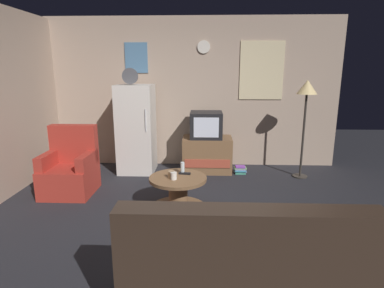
# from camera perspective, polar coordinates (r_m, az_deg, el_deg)

# --- Properties ---
(ground_plane) EXTENTS (12.00, 12.00, 0.00)m
(ground_plane) POSITION_cam_1_polar(r_m,az_deg,el_deg) (3.79, -1.32, -14.35)
(ground_plane) COLOR #232328
(wall_with_art) EXTENTS (5.20, 0.12, 2.64)m
(wall_with_art) POSITION_cam_1_polar(r_m,az_deg,el_deg) (5.81, 0.20, 9.14)
(wall_with_art) COLOR tan
(wall_with_art) RESTS_ON ground_plane
(fridge) EXTENTS (0.60, 0.62, 1.77)m
(fridge) POSITION_cam_1_polar(r_m,az_deg,el_deg) (5.52, -9.96, 2.71)
(fridge) COLOR silver
(fridge) RESTS_ON ground_plane
(tv_stand) EXTENTS (0.84, 0.53, 0.60)m
(tv_stand) POSITION_cam_1_polar(r_m,az_deg,el_deg) (5.55, 2.75, -1.86)
(tv_stand) COLOR brown
(tv_stand) RESTS_ON ground_plane
(crt_tv) EXTENTS (0.54, 0.51, 0.44)m
(crt_tv) POSITION_cam_1_polar(r_m,az_deg,el_deg) (5.43, 2.56, 3.46)
(crt_tv) COLOR black
(crt_tv) RESTS_ON tv_stand
(standing_lamp) EXTENTS (0.32, 0.32, 1.59)m
(standing_lamp) POSITION_cam_1_polar(r_m,az_deg,el_deg) (5.35, 19.89, 8.31)
(standing_lamp) COLOR #332D28
(standing_lamp) RESTS_ON ground_plane
(coffee_table) EXTENTS (0.72, 0.72, 0.44)m
(coffee_table) POSITION_cam_1_polar(r_m,az_deg,el_deg) (4.06, -2.51, -8.90)
(coffee_table) COLOR brown
(coffee_table) RESTS_ON ground_plane
(wine_glass) EXTENTS (0.05, 0.05, 0.15)m
(wine_glass) POSITION_cam_1_polar(r_m,az_deg,el_deg) (4.10, -1.72, -4.29)
(wine_glass) COLOR silver
(wine_glass) RESTS_ON coffee_table
(mug_ceramic_white) EXTENTS (0.08, 0.08, 0.09)m
(mug_ceramic_white) POSITION_cam_1_polar(r_m,az_deg,el_deg) (3.89, -3.31, -5.73)
(mug_ceramic_white) COLOR silver
(mug_ceramic_white) RESTS_ON coffee_table
(mug_ceramic_tan) EXTENTS (0.08, 0.08, 0.09)m
(mug_ceramic_tan) POSITION_cam_1_polar(r_m,az_deg,el_deg) (3.94, -3.74, -5.49)
(mug_ceramic_tan) COLOR tan
(mug_ceramic_tan) RESTS_ON coffee_table
(remote_control) EXTENTS (0.15, 0.07, 0.02)m
(remote_control) POSITION_cam_1_polar(r_m,az_deg,el_deg) (4.08, -1.32, -5.30)
(remote_control) COLOR black
(remote_control) RESTS_ON coffee_table
(armchair) EXTENTS (0.68, 0.68, 0.96)m
(armchair) POSITION_cam_1_polar(r_m,az_deg,el_deg) (4.92, -21.00, -4.35)
(armchair) COLOR #A52D23
(armchair) RESTS_ON ground_plane
(couch) EXTENTS (1.70, 0.80, 0.92)m
(couch) POSITION_cam_1_polar(r_m,az_deg,el_deg) (2.54, 8.92, -21.77)
(couch) COLOR #38281E
(couch) RESTS_ON ground_plane
(book_stack) EXTENTS (0.22, 0.18, 0.13)m
(book_stack) POSITION_cam_1_polar(r_m,az_deg,el_deg) (5.55, 8.64, -4.60)
(book_stack) COLOR #419176
(book_stack) RESTS_ON ground_plane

